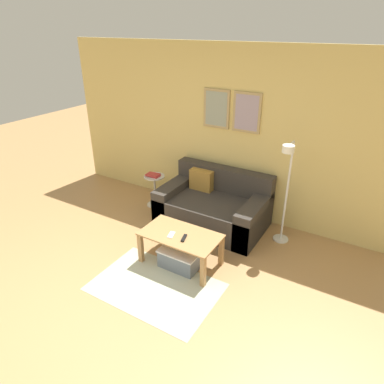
% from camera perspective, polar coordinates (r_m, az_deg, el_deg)
% --- Properties ---
extents(ground_plane, '(16.00, 16.00, 0.00)m').
position_cam_1_polar(ground_plane, '(3.90, -16.13, -20.18)').
color(ground_plane, tan).
extents(wall_back, '(5.60, 0.09, 2.55)m').
position_cam_1_polar(wall_back, '(5.25, 5.02, 9.84)').
color(wall_back, '#DDC472').
rests_on(wall_back, ground_plane).
extents(area_rug, '(1.45, 0.96, 0.01)m').
position_cam_1_polar(area_rug, '(4.16, -6.11, -15.42)').
color(area_rug, '#B2B79E').
rests_on(area_rug, ground_plane).
extents(couch, '(1.55, 0.96, 0.80)m').
position_cam_1_polar(couch, '(5.16, 3.60, -2.49)').
color(couch, '#38332D').
rests_on(couch, ground_plane).
extents(coffee_table, '(0.98, 0.55, 0.43)m').
position_cam_1_polar(coffee_table, '(4.28, -1.91, -7.94)').
color(coffee_table, '#AD7F4C').
rests_on(coffee_table, ground_plane).
extents(storage_bin, '(0.51, 0.42, 0.24)m').
position_cam_1_polar(storage_bin, '(4.39, -1.68, -10.67)').
color(storage_bin, slate).
rests_on(storage_bin, ground_plane).
extents(floor_lamp, '(0.22, 0.41, 1.47)m').
position_cam_1_polar(floor_lamp, '(4.54, 15.40, 1.31)').
color(floor_lamp, white).
rests_on(floor_lamp, ground_plane).
extents(side_table, '(0.34, 0.34, 0.53)m').
position_cam_1_polar(side_table, '(5.69, -6.21, 0.73)').
color(side_table, silver).
rests_on(side_table, ground_plane).
extents(book_stack, '(0.23, 0.18, 0.03)m').
position_cam_1_polar(book_stack, '(5.58, -6.49, 2.81)').
color(book_stack, '#B73333').
rests_on(book_stack, side_table).
extents(remote_control, '(0.08, 0.16, 0.02)m').
position_cam_1_polar(remote_control, '(4.15, -1.35, -7.67)').
color(remote_control, black).
rests_on(remote_control, coffee_table).
extents(cell_phone, '(0.10, 0.15, 0.01)m').
position_cam_1_polar(cell_phone, '(4.23, -3.48, -7.11)').
color(cell_phone, silver).
rests_on(cell_phone, coffee_table).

